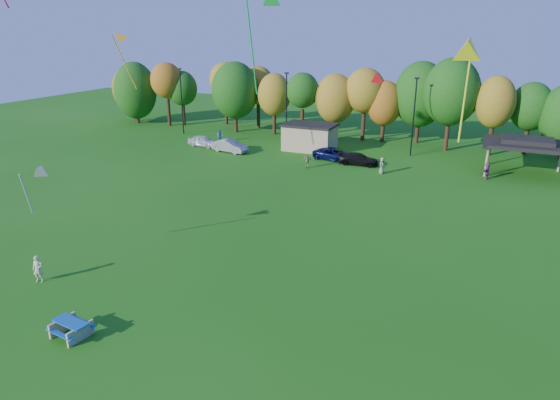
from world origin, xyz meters
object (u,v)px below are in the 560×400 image
at_px(kite_flyer, 38,269).
at_px(car_b, 230,146).
at_px(car_a, 203,141).
at_px(car_d, 358,159).
at_px(car_c, 334,154).
at_px(picnic_table, 71,327).

height_order(kite_flyer, car_b, kite_flyer).
relative_size(car_a, car_d, 0.93).
relative_size(kite_flyer, car_b, 0.36).
height_order(car_a, car_c, car_a).
height_order(car_c, car_d, car_c).
relative_size(picnic_table, kite_flyer, 1.24).
relative_size(kite_flyer, car_a, 0.40).
bearing_deg(car_d, car_a, 85.31).
xyz_separation_m(car_c, car_d, (3.11, -0.88, -0.02)).
bearing_deg(car_c, picnic_table, -168.62).
height_order(picnic_table, car_d, car_d).
bearing_deg(car_b, car_d, -79.41).
xyz_separation_m(car_b, car_d, (15.88, 0.59, -0.11)).
bearing_deg(car_c, car_d, -92.70).
distance_m(car_a, car_b, 4.72).
bearing_deg(kite_flyer, car_c, 55.32).
bearing_deg(picnic_table, car_d, 90.87).
relative_size(picnic_table, car_a, 0.50).
relative_size(car_b, car_c, 0.95).
bearing_deg(picnic_table, car_a, 120.47).
bearing_deg(picnic_table, kite_flyer, 157.92).
bearing_deg(car_b, picnic_table, -153.89).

